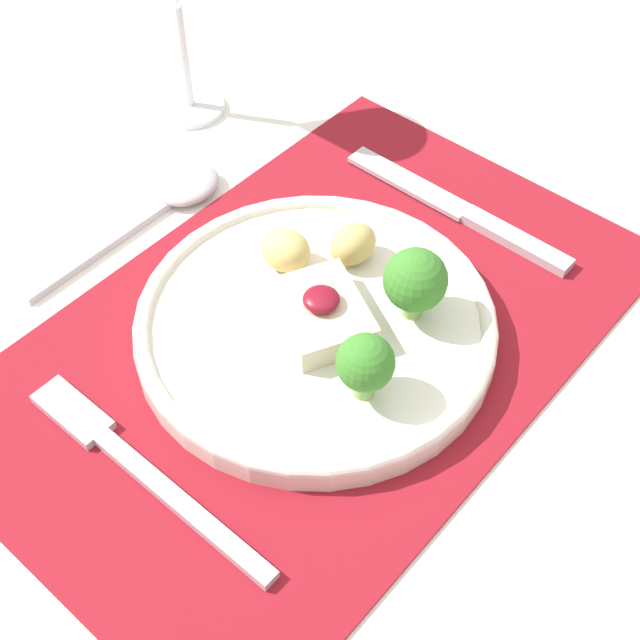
% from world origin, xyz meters
% --- Properties ---
extents(dining_table, '(1.47, 1.23, 0.73)m').
position_xyz_m(dining_table, '(0.00, 0.00, 0.66)').
color(dining_table, white).
rests_on(dining_table, ground_plane).
extents(placemat, '(0.48, 0.31, 0.00)m').
position_xyz_m(placemat, '(0.00, 0.00, 0.73)').
color(placemat, maroon).
rests_on(placemat, dining_table).
extents(dinner_plate, '(0.25, 0.25, 0.07)m').
position_xyz_m(dinner_plate, '(0.00, -0.01, 0.75)').
color(dinner_plate, silver).
rests_on(dinner_plate, placemat).
extents(fork, '(0.02, 0.21, 0.01)m').
position_xyz_m(fork, '(-0.16, 0.02, 0.74)').
color(fork, '#B2B2B7').
rests_on(fork, placemat).
extents(knife, '(0.02, 0.21, 0.01)m').
position_xyz_m(knife, '(0.17, -0.01, 0.74)').
color(knife, '#B2B2B7').
rests_on(knife, placemat).
extents(spoon, '(0.19, 0.05, 0.02)m').
position_xyz_m(spoon, '(0.03, 0.18, 0.74)').
color(spoon, '#B2B2B7').
rests_on(spoon, dining_table).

